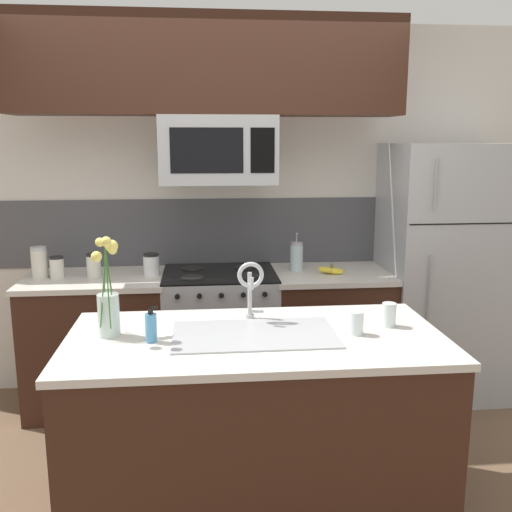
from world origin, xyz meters
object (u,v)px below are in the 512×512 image
object	(u,v)px
microwave	(218,150)
flower_vase	(108,306)
dish_soap_bottle	(151,327)
sink_faucet	(251,283)
storage_jar_short	(94,265)
spare_glass	(389,315)
french_press	(296,257)
drinking_glass	(356,323)
banana_bunch	(332,271)
storage_jar_medium	(57,267)
storage_jar_squat	(151,265)
storage_jar_tall	(39,263)
stove_range	(220,337)
refrigerator	(442,271)

from	to	relation	value
microwave	flower_vase	xyz separation A→B (m)	(-0.55, -1.18, -0.68)
dish_soap_bottle	sink_faucet	bearing A→B (deg)	28.75
storage_jar_short	spare_glass	bearing A→B (deg)	-36.30
french_press	drinking_glass	xyz separation A→B (m)	(0.06, -1.34, -0.04)
sink_faucet	spare_glass	bearing A→B (deg)	-12.90
banana_bunch	storage_jar_medium	bearing A→B (deg)	178.52
microwave	banana_bunch	distance (m)	1.11
storage_jar_medium	storage_jar_squat	size ratio (longest dim) A/B	1.00
banana_bunch	dish_soap_bottle	size ratio (longest dim) A/B	1.15
storage_jar_medium	dish_soap_bottle	world-z (taller)	dish_soap_bottle
microwave	french_press	world-z (taller)	microwave
storage_jar_tall	storage_jar_squat	size ratio (longest dim) A/B	1.40
drinking_glass	storage_jar_short	bearing A→B (deg)	137.92
dish_soap_bottle	storage_jar_squat	bearing A→B (deg)	94.54
stove_range	drinking_glass	world-z (taller)	drinking_glass
flower_vase	french_press	bearing A→B (deg)	49.16
storage_jar_tall	banana_bunch	size ratio (longest dim) A/B	1.09
storage_jar_squat	sink_faucet	xyz separation A→B (m)	(0.58, -1.05, 0.12)
storage_jar_medium	french_press	distance (m)	1.60
storage_jar_squat	sink_faucet	size ratio (longest dim) A/B	0.48
storage_jar_tall	storage_jar_medium	xyz separation A→B (m)	(0.12, -0.03, -0.03)
refrigerator	spare_glass	bearing A→B (deg)	-123.47
storage_jar_squat	french_press	bearing A→B (deg)	2.53
refrigerator	storage_jar_tall	xyz separation A→B (m)	(-2.76, -0.01, 0.12)
storage_jar_short	microwave	bearing A→B (deg)	-1.57
refrigerator	flower_vase	size ratio (longest dim) A/B	3.68
stove_range	dish_soap_bottle	bearing A→B (deg)	-105.25
stove_range	storage_jar_tall	distance (m)	1.30
sink_faucet	drinking_glass	world-z (taller)	sink_faucet
storage_jar_medium	flower_vase	bearing A→B (deg)	-66.50
stove_range	microwave	xyz separation A→B (m)	(0.00, -0.02, 1.28)
storage_jar_medium	microwave	bearing A→B (deg)	-0.35
refrigerator	storage_jar_squat	size ratio (longest dim) A/B	12.09
banana_bunch	french_press	world-z (taller)	french_press
storage_jar_squat	dish_soap_bottle	world-z (taller)	dish_soap_bottle
banana_bunch	drinking_glass	size ratio (longest dim) A/B	1.72
spare_glass	microwave	bearing A→B (deg)	123.96
dish_soap_bottle	flower_vase	world-z (taller)	flower_vase
refrigerator	dish_soap_bottle	size ratio (longest dim) A/B	10.79
flower_vase	sink_faucet	bearing A→B (deg)	13.90
storage_jar_medium	spare_glass	bearing A→B (deg)	-32.33
stove_range	storage_jar_medium	world-z (taller)	storage_jar_medium
storage_jar_tall	drinking_glass	world-z (taller)	storage_jar_tall
storage_jar_medium	storage_jar_squat	distance (m)	0.61
french_press	flower_vase	size ratio (longest dim) A/B	0.55
flower_vase	stove_range	bearing A→B (deg)	65.34
sink_faucet	dish_soap_bottle	bearing A→B (deg)	-151.25
storage_jar_tall	flower_vase	size ratio (longest dim) A/B	0.43
stove_range	storage_jar_short	xyz separation A→B (m)	(-0.83, 0.00, 0.53)
refrigerator	dish_soap_bottle	bearing A→B (deg)	-145.83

